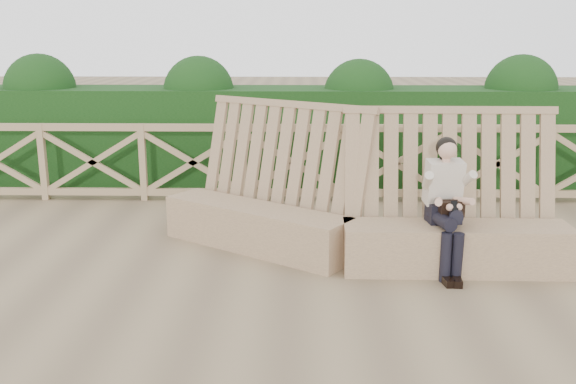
{
  "coord_description": "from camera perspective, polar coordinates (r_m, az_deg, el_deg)",
  "views": [
    {
      "loc": [
        0.1,
        -5.38,
        2.34
      ],
      "look_at": [
        -0.02,
        0.4,
        0.9
      ],
      "focal_mm": 40.0,
      "sensor_mm": 36.0,
      "label": 1
    }
  ],
  "objects": [
    {
      "name": "ground",
      "position": [
        5.86,
        0.07,
        -9.52
      ],
      "size": [
        60.0,
        60.0,
        0.0
      ],
      "primitive_type": "plane",
      "color": "brown",
      "rests_on": "ground"
    },
    {
      "name": "bench",
      "position": [
        6.84,
        5.81,
        -2.49
      ],
      "size": [
        4.25,
        1.96,
        1.61
      ],
      "rotation": [
        0.0,
        0.0,
        -0.35
      ],
      "color": "#7D5F47",
      "rests_on": "ground"
    },
    {
      "name": "woman",
      "position": [
        6.52,
        13.9,
        -0.63
      ],
      "size": [
        0.39,
        0.78,
        1.34
      ],
      "rotation": [
        0.0,
        0.0,
        0.12
      ],
      "color": "black",
      "rests_on": "ground"
    },
    {
      "name": "guardrail",
      "position": [
        9.05,
        0.5,
        2.62
      ],
      "size": [
        10.1,
        0.09,
        1.1
      ],
      "color": "#977858",
      "rests_on": "ground"
    },
    {
      "name": "hedge",
      "position": [
        10.2,
        0.59,
        5.03
      ],
      "size": [
        12.0,
        1.2,
        1.5
      ],
      "primitive_type": "cube",
      "color": "black",
      "rests_on": "ground"
    }
  ]
}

